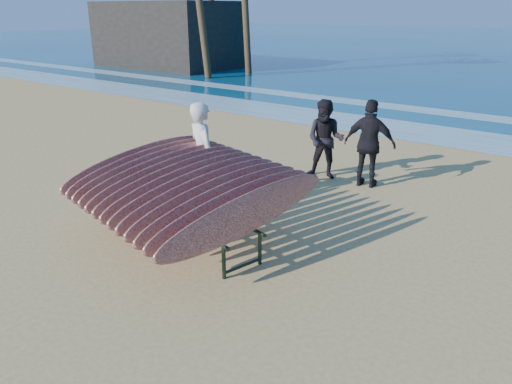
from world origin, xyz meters
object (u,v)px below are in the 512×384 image
building (166,35)px  surfboard_rack (184,186)px  person_dark_b (370,144)px  person_white (203,156)px  person_dark_a (325,140)px

building → surfboard_rack: bearing=-42.2°
building → person_dark_b: bearing=-33.1°
person_white → person_dark_a: 3.02m
person_white → person_dark_a: size_ratio=1.15×
person_dark_a → building: building is taller
person_dark_a → building: 23.55m
surfboard_rack → person_dark_b: bearing=85.8°
person_white → person_dark_a: (0.90, 2.88, -0.13)m
surfboard_rack → person_dark_a: 4.05m
person_white → person_dark_a: person_white is taller
person_dark_b → building: bearing=-43.4°
person_dark_a → person_dark_b: bearing=-11.1°
person_white → building: (-18.47, 16.23, 0.98)m
person_white → building: building is taller
surfboard_rack → building: building is taller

